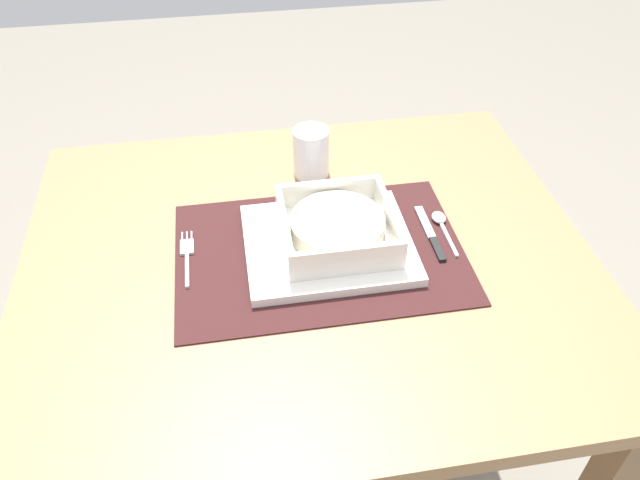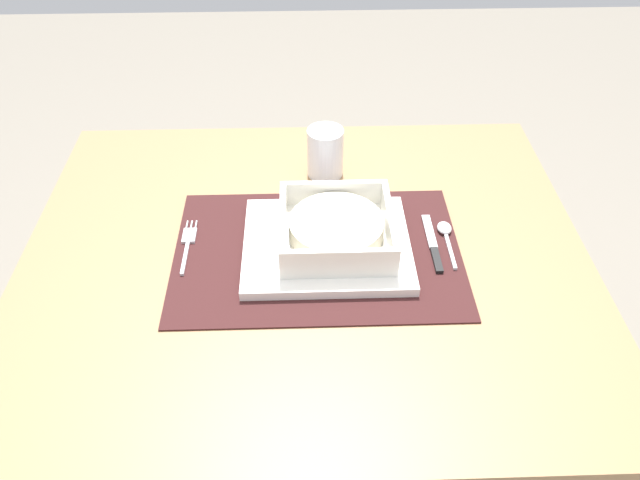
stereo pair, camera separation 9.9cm
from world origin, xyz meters
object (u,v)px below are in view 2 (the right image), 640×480
drinking_glass (327,155)px  spoon (448,233)px  porridge_bowl (339,229)px  dining_table (309,299)px  fork (191,242)px  butter_knife (436,246)px

drinking_glass → spoon: bearing=-44.3°
porridge_bowl → spoon: bearing=7.2°
dining_table → drinking_glass: (0.04, 0.23, 0.15)m
porridge_bowl → fork: porridge_bowl is taller
drinking_glass → dining_table: bearing=-100.3°
porridge_bowl → drinking_glass: (-0.01, 0.21, 0.00)m
dining_table → porridge_bowl: bearing=12.5°
porridge_bowl → drinking_glass: size_ratio=1.93×
fork → butter_knife: butter_knife is taller
porridge_bowl → drinking_glass: drinking_glass is taller
dining_table → fork: fork is taller
spoon → dining_table: bearing=-175.7°
butter_knife → drinking_glass: bearing=128.0°
dining_table → drinking_glass: size_ratio=9.89×
spoon → fork: bearing=176.9°
porridge_bowl → fork: (-0.24, 0.02, -0.04)m
dining_table → porridge_bowl: size_ratio=5.13×
fork → butter_knife: bearing=-2.0°
dining_table → spoon: (0.24, 0.03, 0.12)m
dining_table → spoon: size_ratio=8.19×
porridge_bowl → drinking_glass: 0.21m
porridge_bowl → fork: size_ratio=1.37×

